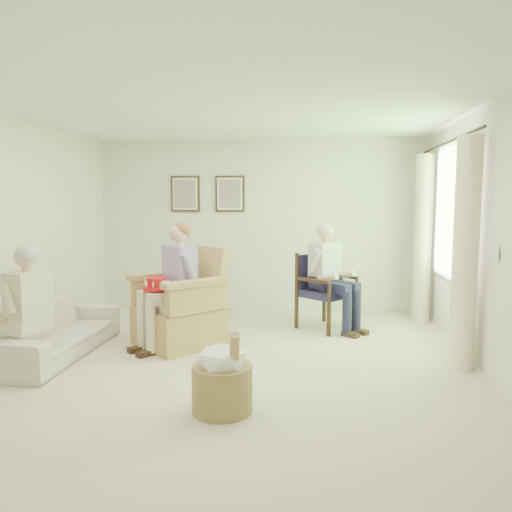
% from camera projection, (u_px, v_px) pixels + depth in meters
% --- Properties ---
extents(floor, '(5.50, 5.50, 0.00)m').
position_uv_depth(floor, '(230.00, 365.00, 5.11)').
color(floor, beige).
rests_on(floor, ground).
extents(back_wall, '(5.00, 0.04, 2.60)m').
position_uv_depth(back_wall, '(259.00, 225.00, 7.68)').
color(back_wall, silver).
rests_on(back_wall, ground).
extents(front_wall, '(5.00, 0.04, 2.60)m').
position_uv_depth(front_wall, '(127.00, 285.00, 2.25)').
color(front_wall, silver).
rests_on(front_wall, ground).
extents(right_wall, '(0.04, 5.50, 2.60)m').
position_uv_depth(right_wall, '(492.00, 241.00, 4.68)').
color(right_wall, silver).
rests_on(right_wall, ground).
extents(ceiling, '(5.00, 5.50, 0.02)m').
position_uv_depth(ceiling, '(229.00, 105.00, 4.82)').
color(ceiling, white).
rests_on(ceiling, back_wall).
extents(window, '(0.13, 2.50, 1.63)m').
position_uv_depth(window, '(454.00, 209.00, 5.84)').
color(window, '#2D6B23').
rests_on(window, right_wall).
extents(curtain_left, '(0.34, 0.34, 2.30)m').
position_uv_depth(curtain_left, '(465.00, 254.00, 4.93)').
color(curtain_left, '#FFEDC7').
rests_on(curtain_left, ground).
extents(curtain_right, '(0.34, 0.34, 2.30)m').
position_uv_depth(curtain_right, '(423.00, 239.00, 6.87)').
color(curtain_right, '#FFEDC7').
rests_on(curtain_right, ground).
extents(framed_print_left, '(0.45, 0.05, 0.55)m').
position_uv_depth(framed_print_left, '(185.00, 194.00, 7.72)').
color(framed_print_left, '#382114').
rests_on(framed_print_left, back_wall).
extents(framed_print_right, '(0.45, 0.05, 0.55)m').
position_uv_depth(framed_print_right, '(230.00, 194.00, 7.64)').
color(framed_print_right, '#382114').
rests_on(framed_print_right, back_wall).
extents(wicker_armchair, '(0.89, 0.88, 1.14)m').
position_uv_depth(wicker_armchair, '(180.00, 314.00, 5.83)').
color(wicker_armchair, tan).
rests_on(wicker_armchair, ground).
extents(wood_armchair, '(0.63, 0.59, 0.97)m').
position_uv_depth(wood_armchair, '(327.00, 287.00, 6.61)').
color(wood_armchair, black).
rests_on(wood_armchair, ground).
extents(sofa, '(1.87, 0.73, 0.55)m').
position_uv_depth(sofa, '(55.00, 330.00, 5.41)').
color(sofa, beige).
rests_on(sofa, ground).
extents(person_wicker, '(0.40, 0.62, 1.40)m').
position_uv_depth(person_wicker, '(176.00, 276.00, 5.63)').
color(person_wicker, beige).
rests_on(person_wicker, ground).
extents(person_dark, '(0.40, 0.62, 1.37)m').
position_uv_depth(person_dark, '(327.00, 269.00, 6.42)').
color(person_dark, '#1C1A3A').
rests_on(person_dark, ground).
extents(person_sofa, '(0.42, 0.62, 1.23)m').
position_uv_depth(person_sofa, '(23.00, 304.00, 4.82)').
color(person_sofa, beige).
rests_on(person_sofa, ground).
extents(red_hat, '(0.31, 0.31, 0.14)m').
position_uv_depth(red_hat, '(157.00, 285.00, 5.53)').
color(red_hat, '#B51214').
rests_on(red_hat, person_wicker).
extents(hatbox, '(0.56, 0.56, 0.71)m').
position_uv_depth(hatbox, '(222.00, 378.00, 3.96)').
color(hatbox, tan).
rests_on(hatbox, ground).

